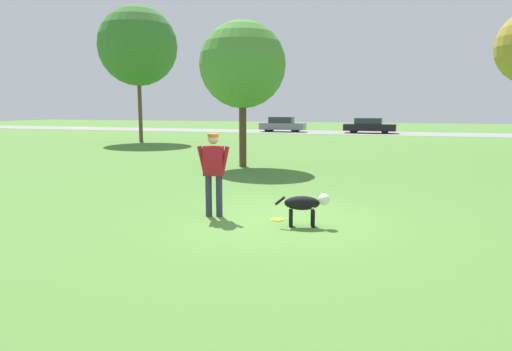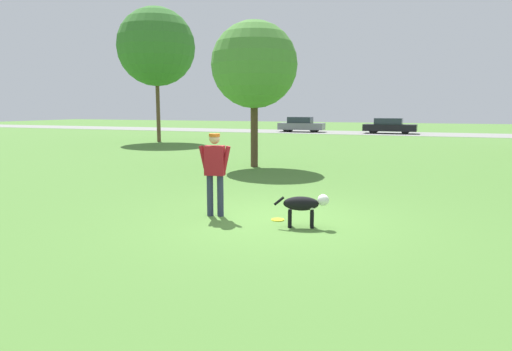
{
  "view_description": "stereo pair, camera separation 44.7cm",
  "coord_description": "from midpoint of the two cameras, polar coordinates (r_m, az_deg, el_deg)",
  "views": [
    {
      "loc": [
        2.44,
        -8.5,
        2.2
      ],
      "look_at": [
        -0.26,
        -0.27,
        0.9
      ],
      "focal_mm": 32.0,
      "sensor_mm": 36.0,
      "label": 1
    },
    {
      "loc": [
        2.86,
        -8.35,
        2.2
      ],
      "look_at": [
        -0.26,
        -0.27,
        0.9
      ],
      "focal_mm": 32.0,
      "sensor_mm": 36.0,
      "label": 2
    }
  ],
  "objects": [
    {
      "name": "ground_plane",
      "position": [
        9.1,
        0.7,
        -5.45
      ],
      "size": [
        120.0,
        120.0,
        0.0
      ],
      "primitive_type": "plane",
      "color": "#4C7A33"
    },
    {
      "name": "far_road_strip",
      "position": [
        40.45,
        14.44,
        5.14
      ],
      "size": [
        120.0,
        6.0,
        0.01
      ],
      "color": "gray",
      "rests_on": "ground_plane"
    },
    {
      "name": "person",
      "position": [
        9.2,
        -6.72,
        0.93
      ],
      "size": [
        0.66,
        0.29,
        1.68
      ],
      "rotation": [
        0.0,
        0.0,
        0.2
      ],
      "color": "#2D334C",
      "rests_on": "ground_plane"
    },
    {
      "name": "dog",
      "position": [
        8.47,
        4.72,
        -3.59
      ],
      "size": [
        1.01,
        0.45,
        0.62
      ],
      "rotation": [
        0.0,
        0.0,
        0.27
      ],
      "color": "black",
      "rests_on": "ground_plane"
    },
    {
      "name": "frisbee",
      "position": [
        9.03,
        1.28,
        -5.52
      ],
      "size": [
        0.26,
        0.26,
        0.02
      ],
      "color": "yellow",
      "rests_on": "ground_plane"
    },
    {
      "name": "tree_near_left",
      "position": [
        16.99,
        -2.48,
        13.63
      ],
      "size": [
        3.14,
        3.14,
        5.3
      ],
      "color": "#4C3826",
      "rests_on": "ground_plane"
    },
    {
      "name": "tree_far_left",
      "position": [
        30.36,
        -14.99,
        15.35
      ],
      "size": [
        4.88,
        4.88,
        8.4
      ],
      "color": "brown",
      "rests_on": "ground_plane"
    },
    {
      "name": "parked_car_grey",
      "position": [
        41.57,
        3.0,
        6.38
      ],
      "size": [
        4.12,
        1.86,
        1.34
      ],
      "rotation": [
        0.0,
        0.0,
        0.05
      ],
      "color": "slate",
      "rests_on": "ground_plane"
    },
    {
      "name": "parked_car_black",
      "position": [
        40.39,
        13.69,
        6.06
      ],
      "size": [
        4.34,
        1.82,
        1.3
      ],
      "rotation": [
        0.0,
        0.0,
        -0.01
      ],
      "color": "black",
      "rests_on": "ground_plane"
    }
  ]
}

